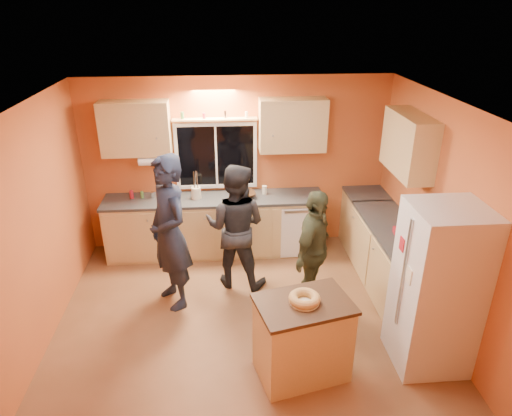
{
  "coord_description": "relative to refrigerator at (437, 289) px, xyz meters",
  "views": [
    {
      "loc": [
        -0.24,
        -4.46,
        3.57
      ],
      "look_at": [
        0.16,
        0.4,
        1.31
      ],
      "focal_mm": 32.0,
      "sensor_mm": 36.0,
      "label": 1
    }
  ],
  "objects": [
    {
      "name": "ground",
      "position": [
        -1.89,
        0.8,
        -0.9
      ],
      "size": [
        4.5,
        4.5,
        0.0
      ],
      "primitive_type": "plane",
      "color": "brown",
      "rests_on": "ground"
    },
    {
      "name": "room_shell",
      "position": [
        -1.77,
        1.21,
        0.72
      ],
      "size": [
        4.54,
        4.04,
        2.61
      ],
      "color": "#B0542D",
      "rests_on": "ground"
    },
    {
      "name": "back_counter",
      "position": [
        -1.88,
        2.5,
        -0.45
      ],
      "size": [
        4.23,
        0.62,
        0.9
      ],
      "color": "tan",
      "rests_on": "ground"
    },
    {
      "name": "right_counter",
      "position": [
        0.06,
        1.3,
        -0.45
      ],
      "size": [
        0.62,
        1.84,
        0.9
      ],
      "color": "tan",
      "rests_on": "ground"
    },
    {
      "name": "refrigerator",
      "position": [
        0.0,
        0.0,
        0.0
      ],
      "size": [
        0.72,
        0.7,
        1.8
      ],
      "primitive_type": "cube",
      "color": "silver",
      "rests_on": "ground"
    },
    {
      "name": "island",
      "position": [
        -1.37,
        -0.09,
        -0.45
      ],
      "size": [
        1.03,
        0.82,
        0.88
      ],
      "rotation": [
        0.0,
        0.0,
        0.23
      ],
      "color": "tan",
      "rests_on": "ground"
    },
    {
      "name": "bundt_pastry",
      "position": [
        -1.37,
        -0.09,
        0.03
      ],
      "size": [
        0.31,
        0.31,
        0.09
      ],
      "primitive_type": "torus",
      "color": "#B57E4A",
      "rests_on": "island"
    },
    {
      "name": "person_left",
      "position": [
        -2.77,
        1.26,
        0.09
      ],
      "size": [
        0.76,
        0.86,
        1.97
      ],
      "primitive_type": "imported",
      "rotation": [
        0.0,
        0.0,
        -1.06
      ],
      "color": "black",
      "rests_on": "ground"
    },
    {
      "name": "person_center",
      "position": [
        -1.96,
        1.64,
        -0.05
      ],
      "size": [
        0.99,
        0.87,
        1.71
      ],
      "primitive_type": "imported",
      "rotation": [
        0.0,
        0.0,
        2.83
      ],
      "color": "black",
      "rests_on": "ground"
    },
    {
      "name": "person_right",
      "position": [
        -1.04,
        1.05,
        -0.12
      ],
      "size": [
        0.81,
        0.98,
        1.56
      ],
      "primitive_type": "imported",
      "rotation": [
        0.0,
        0.0,
        1.01
      ],
      "color": "#313421",
      "rests_on": "ground"
    },
    {
      "name": "mixing_bowl",
      "position": [
        -1.8,
        2.48,
        0.04
      ],
      "size": [
        0.4,
        0.4,
        0.08
      ],
      "primitive_type": "imported",
      "rotation": [
        0.0,
        0.0,
        0.28
      ],
      "color": "black",
      "rests_on": "back_counter"
    },
    {
      "name": "utensil_crock",
      "position": [
        -2.5,
        2.51,
        0.09
      ],
      "size": [
        0.14,
        0.14,
        0.17
      ],
      "primitive_type": "cylinder",
      "color": "beige",
      "rests_on": "back_counter"
    },
    {
      "name": "potted_plant",
      "position": [
        0.12,
        0.5,
        0.14
      ],
      "size": [
        0.31,
        0.29,
        0.27
      ],
      "primitive_type": "imported",
      "rotation": [
        0.0,
        0.0,
        -0.37
      ],
      "color": "gray",
      "rests_on": "right_counter"
    },
    {
      "name": "red_box",
      "position": [
        0.07,
        1.2,
        0.04
      ],
      "size": [
        0.18,
        0.14,
        0.07
      ],
      "primitive_type": "cube",
      "rotation": [
        0.0,
        0.0,
        -0.15
      ],
      "color": "#AB1A26",
      "rests_on": "right_counter"
    }
  ]
}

